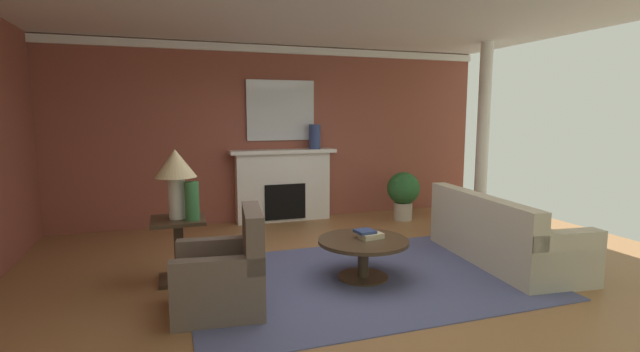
# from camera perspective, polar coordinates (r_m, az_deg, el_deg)

# --- Properties ---
(ground_plane) EXTENTS (9.26, 9.26, 0.00)m
(ground_plane) POSITION_cam_1_polar(r_m,az_deg,el_deg) (5.26, 1.91, -12.41)
(ground_plane) COLOR olive
(wall_fireplace) EXTENTS (7.72, 0.12, 2.96)m
(wall_fireplace) POSITION_cam_1_polar(r_m,az_deg,el_deg) (7.86, -5.88, 5.29)
(wall_fireplace) COLOR brown
(wall_fireplace) RESTS_ON ground_plane
(ceiling_panel) EXTENTS (7.72, 6.54, 0.06)m
(ceiling_panel) POSITION_cam_1_polar(r_m,az_deg,el_deg) (5.36, 0.86, 20.49)
(ceiling_panel) COLOR white
(crown_moulding) EXTENTS (7.72, 0.08, 0.12)m
(crown_moulding) POSITION_cam_1_polar(r_m,az_deg,el_deg) (7.85, -5.89, 15.55)
(crown_moulding) COLOR white
(area_rug) EXTENTS (3.75, 2.55, 0.01)m
(area_rug) POSITION_cam_1_polar(r_m,az_deg,el_deg) (5.20, 5.40, -12.64)
(area_rug) COLOR #4C517A
(area_rug) RESTS_ON ground_plane
(fireplace) EXTENTS (1.80, 0.35, 1.23)m
(fireplace) POSITION_cam_1_polar(r_m,az_deg,el_deg) (7.77, -4.64, -1.42)
(fireplace) COLOR white
(fireplace) RESTS_ON ground_plane
(mantel_mirror) EXTENTS (1.17, 0.04, 1.01)m
(mantel_mirror) POSITION_cam_1_polar(r_m,az_deg,el_deg) (7.79, -4.96, 8.21)
(mantel_mirror) COLOR silver
(sofa) EXTENTS (1.08, 2.17, 0.85)m
(sofa) POSITION_cam_1_polar(r_m,az_deg,el_deg) (6.08, 21.78, -7.26)
(sofa) COLOR #BCB299
(sofa) RESTS_ON ground_plane
(armchair_near_window) EXTENTS (0.89, 0.89, 0.95)m
(armchair_near_window) POSITION_cam_1_polar(r_m,az_deg,el_deg) (4.40, -12.03, -12.43)
(armchair_near_window) COLOR brown
(armchair_near_window) RESTS_ON ground_plane
(coffee_table) EXTENTS (1.00, 1.00, 0.45)m
(coffee_table) POSITION_cam_1_polar(r_m,az_deg,el_deg) (5.09, 5.45, -9.16)
(coffee_table) COLOR #3D2D1E
(coffee_table) RESTS_ON ground_plane
(side_table) EXTENTS (0.56, 0.56, 0.70)m
(side_table) POSITION_cam_1_polar(r_m,az_deg,el_deg) (5.22, -17.32, -8.32)
(side_table) COLOR #3D2D1E
(side_table) RESTS_ON ground_plane
(table_lamp) EXTENTS (0.44, 0.44, 0.75)m
(table_lamp) POSITION_cam_1_polar(r_m,az_deg,el_deg) (5.06, -17.69, 0.70)
(table_lamp) COLOR beige
(table_lamp) RESTS_ON side_table
(vase_on_side_table) EXTENTS (0.15, 0.15, 0.41)m
(vase_on_side_table) POSITION_cam_1_polar(r_m,az_deg,el_deg) (4.99, -15.79, -3.04)
(vase_on_side_table) COLOR #33703D
(vase_on_side_table) RESTS_ON side_table
(vase_mantel_right) EXTENTS (0.20, 0.20, 0.42)m
(vase_mantel_right) POSITION_cam_1_polar(r_m,az_deg,el_deg) (7.78, -0.67, 4.96)
(vase_mantel_right) COLOR navy
(vase_mantel_right) RESTS_ON fireplace
(book_red_cover) EXTENTS (0.28, 0.20, 0.06)m
(book_red_cover) POSITION_cam_1_polar(r_m,az_deg,el_deg) (5.09, 6.46, -7.50)
(book_red_cover) COLOR tan
(book_red_cover) RESTS_ON coffee_table
(book_art_folio) EXTENTS (0.22, 0.22, 0.03)m
(book_art_folio) POSITION_cam_1_polar(r_m,az_deg,el_deg) (5.09, 5.67, -6.94)
(book_art_folio) COLOR navy
(book_art_folio) RESTS_ON coffee_table
(potted_plant) EXTENTS (0.56, 0.56, 0.83)m
(potted_plant) POSITION_cam_1_polar(r_m,az_deg,el_deg) (7.95, 10.43, -1.95)
(potted_plant) COLOR #BCB29E
(potted_plant) RESTS_ON ground_plane
(column_white) EXTENTS (0.20, 0.20, 2.96)m
(column_white) POSITION_cam_1_polar(r_m,az_deg,el_deg) (7.93, 19.79, 4.90)
(column_white) COLOR white
(column_white) RESTS_ON ground_plane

